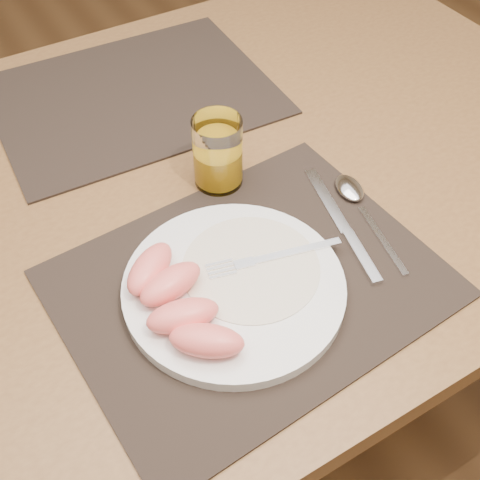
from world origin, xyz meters
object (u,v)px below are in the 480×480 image
spoon (354,195)px  fork (263,259)px  knife (347,232)px  placemat_far (133,95)px  juice_glass (218,156)px  placemat_near (250,283)px  plate (234,287)px  table (183,217)px

spoon → fork: bearing=-166.4°
fork → knife: size_ratio=0.80×
placemat_far → spoon: bearing=-67.0°
spoon → juice_glass: bearing=138.5°
placemat_far → placemat_near: bearing=-94.9°
spoon → knife: bearing=-135.5°
placemat_near → juice_glass: 0.20m
plate → fork: (0.05, 0.01, 0.01)m
table → plate: (-0.04, -0.22, 0.10)m
fork → juice_glass: bearing=79.2°
plate → juice_glass: juice_glass is taller
placemat_far → plate: (-0.06, -0.44, 0.01)m
placemat_near → juice_glass: juice_glass is taller
knife → spoon: 0.07m
table → fork: 0.23m
plate → fork: size_ratio=1.55×
placemat_near → knife: size_ratio=2.07×
table → placemat_far: size_ratio=3.11×
knife → plate: bearing=-177.8°
juice_glass → plate: bearing=-113.9°
placemat_far → knife: knife is taller
placemat_near → fork: (0.02, 0.01, 0.02)m
knife → juice_glass: bearing=118.4°
spoon → placemat_near: bearing=-165.3°
placemat_near → fork: bearing=22.7°
placemat_far → knife: 0.45m
placemat_near → plate: (-0.02, -0.00, 0.01)m
placemat_near → placemat_far: 0.44m
table → knife: bearing=-56.8°
placemat_far → spoon: size_ratio=2.35×
table → placemat_far: placemat_far is taller
juice_glass → spoon: bearing=-41.5°
spoon → table: bearing=138.7°
placemat_far → spoon: (0.16, -0.39, 0.01)m
placemat_far → spoon: spoon is taller
placemat_near → knife: knife is taller
placemat_far → fork: 0.43m
knife → juice_glass: juice_glass is taller
table → plate: 0.24m
knife → juice_glass: (-0.10, 0.18, 0.04)m
table → knife: knife is taller
placemat_near → placemat_far: same height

